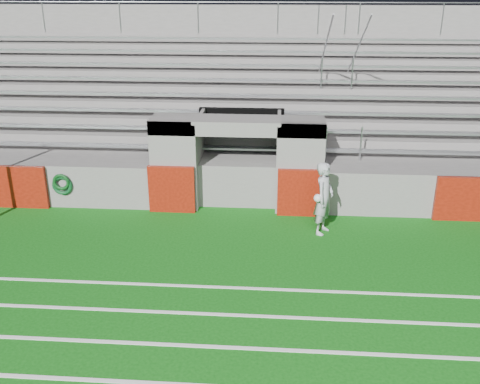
{
  "coord_description": "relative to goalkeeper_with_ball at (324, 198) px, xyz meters",
  "views": [
    {
      "loc": [
        1.13,
        -10.8,
        6.05
      ],
      "look_at": [
        0.2,
        1.8,
        1.1
      ],
      "focal_mm": 40.0,
      "sensor_mm": 36.0,
      "label": 1
    }
  ],
  "objects": [
    {
      "name": "hose_coil",
      "position": [
        -7.28,
        1.04,
        -0.2
      ],
      "size": [
        0.59,
        0.15,
        0.65
      ],
      "color": "#0D421E",
      "rests_on": "ground"
    },
    {
      "name": "stadium_structure",
      "position": [
        -2.33,
        6.08,
        0.54
      ],
      "size": [
        26.0,
        8.48,
        5.42
      ],
      "color": "slate",
      "rests_on": "ground"
    },
    {
      "name": "ground",
      "position": [
        -2.33,
        -1.89,
        -0.95
      ],
      "size": [
        90.0,
        90.0,
        0.0
      ],
      "primitive_type": "plane",
      "color": "#0D510E",
      "rests_on": "ground"
    },
    {
      "name": "goalkeeper_with_ball",
      "position": [
        0.0,
        0.0,
        0.0
      ],
      "size": [
        0.7,
        0.82,
        1.9
      ],
      "color": "#A6A9AF",
      "rests_on": "ground"
    }
  ]
}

